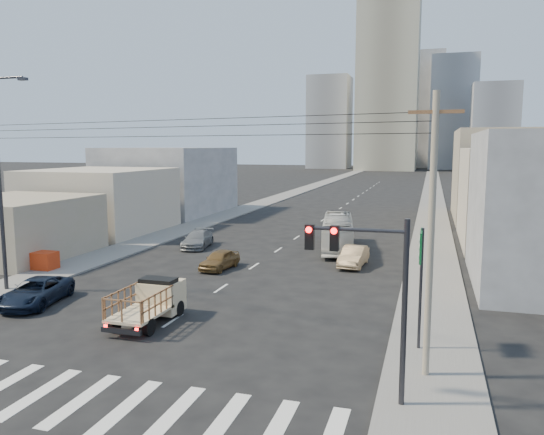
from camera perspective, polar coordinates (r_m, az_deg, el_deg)
The scene contains 27 objects.
ground at distance 24.23m, azimuth -12.85°, elevation -12.22°, with size 420.00×420.00×0.00m, color black.
sidewalk_left at distance 93.04m, azimuth 2.25°, elevation 2.65°, with size 3.50×180.00×0.12m, color slate.
sidewalk_right at distance 90.11m, azimuth 16.88°, elevation 2.17°, with size 3.50×180.00×0.12m, color slate.
crosswalk at distance 19.63m, azimuth -21.86°, elevation -17.45°, with size 18.59×3.80×0.01m.
lane_dashes at distance 74.08m, azimuth 7.76°, elevation 1.27°, with size 0.15×104.00×0.01m.
flatbed_pickup at distance 25.57m, azimuth -13.01°, elevation -8.58°, with size 1.95×4.41×1.90m.
navy_pickup at distance 30.37m, azimuth -24.04°, elevation -7.30°, with size 2.21×4.79×1.33m, color black.
city_bus at distance 42.51m, azimuth 7.09°, elevation -1.62°, with size 2.27×9.68×2.70m, color #B9BAB5.
sedan_brown at distance 35.73m, azimuth -5.65°, elevation -4.53°, with size 1.50×3.74×1.27m, color brown.
sedan_tan at distance 36.83m, azimuth 8.78°, elevation -4.15°, with size 1.44×4.14×1.36m, color tan.
sedan_grey at distance 43.50m, azimuth -8.01°, elevation -2.34°, with size 1.86×4.58×1.33m, color slate.
traffic_signal at distance 16.82m, azimuth 10.63°, elevation -6.51°, with size 3.23×0.35×6.00m.
green_sign at distance 21.70m, azimuth 15.71°, elevation -4.37°, with size 0.18×1.60×5.00m.
utility_pole at distance 18.97m, azimuth 16.73°, elevation -1.68°, with size 1.80×0.24×10.00m.
streetlamp_left at distance 32.98m, azimuth -27.16°, elevation 3.82°, with size 2.36×0.25×12.00m.
overhead_wires at distance 24.14m, azimuth -11.71°, elevation 9.42°, with size 23.01×5.02×0.72m.
crate_stack at distance 38.27m, azimuth -23.46°, elevation -4.24°, with size 1.80×1.20×1.14m.
bldg_right_mid at distance 48.59m, azimuth 26.24°, elevation 1.96°, with size 11.00×14.00×8.00m, color #C2B59C.
bldg_right_far at distance 64.39m, azimuth 24.43°, elevation 4.16°, with size 12.00×16.00×10.00m, color gray.
bldg_left_near at distance 43.70m, azimuth -25.84°, elevation -0.95°, with size 9.00×10.00×4.40m, color gray.
bldg_left_mid at distance 53.54m, azimuth -18.01°, elevation 1.75°, with size 11.00×12.00×6.00m, color #C2B59C.
bldg_left_far at distance 66.52m, azimuth -11.04°, elevation 3.93°, with size 12.00×16.00×8.00m, color gray.
high_rise_tower at distance 191.62m, azimuth 12.38°, elevation 14.02°, with size 20.00×20.00×60.00m, color gray.
midrise_ne at distance 205.19m, azimuth 18.88°, elevation 10.56°, with size 16.00×16.00×40.00m, color gray.
midrise_nw at distance 203.41m, azimuth 6.22°, elevation 10.10°, with size 15.00×15.00×34.00m, color gray.
midrise_back at distance 220.24m, azimuth 15.58°, elevation 10.98°, with size 18.00×18.00×44.00m, color gray.
midrise_east at distance 185.76m, azimuth 22.75°, elevation 8.87°, with size 14.00×14.00×28.00m, color gray.
Camera 1 is at (11.44, -19.74, 8.15)m, focal length 35.00 mm.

